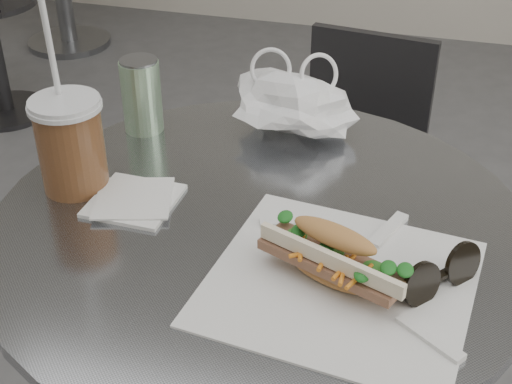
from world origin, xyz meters
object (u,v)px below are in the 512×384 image
(chair_far, at_px, (345,207))
(drink_can, at_px, (142,95))
(cafe_table, at_px, (260,358))
(banh_mi, at_px, (333,256))
(sunglasses, at_px, (440,276))
(iced_coffee, at_px, (70,143))

(chair_far, distance_m, drink_can, 0.73)
(cafe_table, relative_size, banh_mi, 3.12)
(cafe_table, height_order, sunglasses, sunglasses)
(sunglasses, bearing_deg, drink_can, 100.93)
(iced_coffee, relative_size, drink_can, 2.41)
(iced_coffee, bearing_deg, chair_far, 64.54)
(iced_coffee, bearing_deg, sunglasses, -9.78)
(drink_can, bearing_deg, iced_coffee, -97.09)
(cafe_table, height_order, drink_can, drink_can)
(cafe_table, height_order, iced_coffee, iced_coffee)
(iced_coffee, distance_m, drink_can, 0.20)
(cafe_table, xyz_separation_m, chair_far, (0.03, 0.67, -0.14))
(iced_coffee, height_order, drink_can, iced_coffee)
(sunglasses, bearing_deg, banh_mi, 139.38)
(chair_far, bearing_deg, cafe_table, 95.48)
(cafe_table, xyz_separation_m, banh_mi, (0.12, -0.11, 0.31))
(chair_far, height_order, iced_coffee, iced_coffee)
(sunglasses, bearing_deg, cafe_table, 111.24)
(cafe_table, distance_m, drink_can, 0.47)
(drink_can, bearing_deg, chair_far, 58.07)
(cafe_table, xyz_separation_m, sunglasses, (0.25, -0.09, 0.30))
(banh_mi, relative_size, iced_coffee, 0.80)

